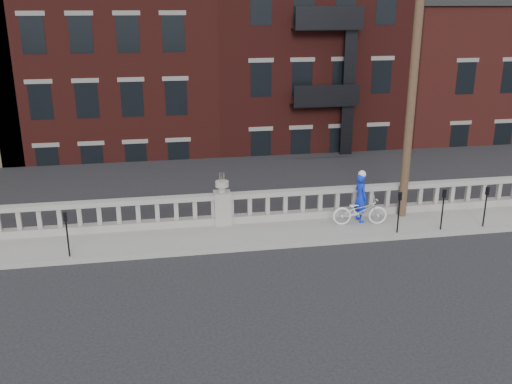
# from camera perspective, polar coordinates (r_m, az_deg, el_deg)

# --- Properties ---
(ground) EXTENTS (120.00, 120.00, 0.00)m
(ground) POSITION_cam_1_polar(r_m,az_deg,el_deg) (15.59, -1.53, -8.91)
(ground) COLOR black
(ground) RESTS_ON ground
(sidewalk) EXTENTS (32.00, 2.20, 0.15)m
(sidewalk) POSITION_cam_1_polar(r_m,az_deg,el_deg) (18.25, -2.98, -4.43)
(sidewalk) COLOR gray
(sidewalk) RESTS_ON ground
(balustrade) EXTENTS (28.00, 0.34, 1.03)m
(balustrade) POSITION_cam_1_polar(r_m,az_deg,el_deg) (18.92, -3.38, -1.75)
(balustrade) COLOR gray
(balustrade) RESTS_ON sidewalk
(planter_pedestal) EXTENTS (0.55, 0.55, 1.76)m
(planter_pedestal) POSITION_cam_1_polar(r_m,az_deg,el_deg) (18.85, -3.39, -1.21)
(planter_pedestal) COLOR gray
(planter_pedestal) RESTS_ON sidewalk
(lower_level) EXTENTS (80.00, 44.00, 20.80)m
(lower_level) POSITION_cam_1_polar(r_m,az_deg,el_deg) (37.11, -6.25, 11.31)
(lower_level) COLOR #605E59
(lower_level) RESTS_ON ground
(utility_pole) EXTENTS (1.60, 0.28, 10.00)m
(utility_pole) POSITION_cam_1_polar(r_m,az_deg,el_deg) (19.26, 15.55, 12.05)
(utility_pole) COLOR #422D1E
(utility_pole) RESTS_ON sidewalk
(parking_meter_a) EXTENTS (0.10, 0.09, 1.36)m
(parking_meter_a) POSITION_cam_1_polar(r_m,az_deg,el_deg) (17.20, -18.40, -3.56)
(parking_meter_a) COLOR black
(parking_meter_a) RESTS_ON sidewalk
(parking_meter_b) EXTENTS (0.10, 0.09, 1.36)m
(parking_meter_b) POSITION_cam_1_polar(r_m,az_deg,el_deg) (18.57, 14.12, -1.54)
(parking_meter_b) COLOR black
(parking_meter_b) RESTS_ON sidewalk
(parking_meter_c) EXTENTS (0.10, 0.09, 1.36)m
(parking_meter_c) POSITION_cam_1_polar(r_m,az_deg,el_deg) (19.22, 18.20, -1.23)
(parking_meter_c) COLOR black
(parking_meter_c) RESTS_ON sidewalk
(parking_meter_d) EXTENTS (0.10, 0.09, 1.36)m
(parking_meter_d) POSITION_cam_1_polar(r_m,az_deg,el_deg) (19.96, 22.01, -0.94)
(parking_meter_d) COLOR black
(parking_meter_d) RESTS_ON sidewalk
(bicycle) EXTENTS (1.87, 0.83, 0.95)m
(bicycle) POSITION_cam_1_polar(r_m,az_deg,el_deg) (19.12, 10.36, -1.86)
(bicycle) COLOR silver
(bicycle) RESTS_ON sidewalk
(cyclist) EXTENTS (0.49, 0.66, 1.66)m
(cyclist) POSITION_cam_1_polar(r_m,az_deg,el_deg) (19.31, 10.43, -0.55)
(cyclist) COLOR #0D28D0
(cyclist) RESTS_ON sidewalk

